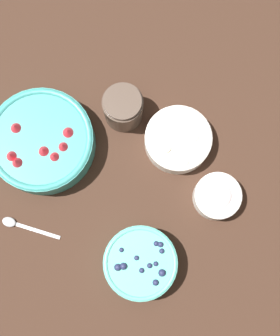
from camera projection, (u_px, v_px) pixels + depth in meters
ground_plane at (156, 174)px, 1.09m from camera, size 4.00×4.00×0.00m
bowl_strawberries at (42, 141)px, 1.06m from camera, size 0.24×0.24×0.08m
bowl_blueberries at (140, 263)px, 1.02m from camera, size 0.16×0.16×0.07m
bowl_bananas at (178, 140)px, 1.07m from camera, size 0.15×0.15×0.05m
bowl_cream at (217, 196)px, 1.05m from camera, size 0.11×0.11×0.06m
jar_chocolate at (123, 108)px, 1.07m from camera, size 0.09×0.09×0.10m
spoon at (20, 225)px, 1.06m from camera, size 0.14×0.05×0.01m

